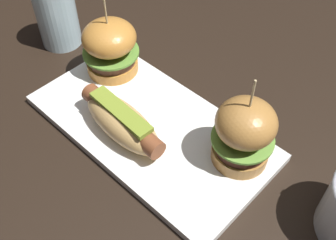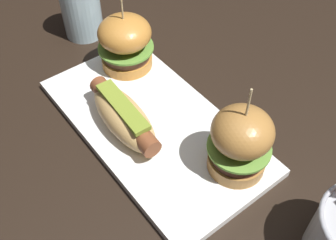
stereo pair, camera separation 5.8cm
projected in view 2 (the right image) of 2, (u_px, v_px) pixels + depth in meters
The scene contains 6 objects.
ground_plane at pixel (153, 128), 0.65m from camera, with size 3.00×3.00×0.00m, color black.
platter_main at pixel (153, 125), 0.64m from camera, with size 0.39×0.20×0.01m, color white.
hot_dog at pixel (124, 116), 0.61m from camera, with size 0.17×0.07×0.05m.
slider_left at pixel (125, 42), 0.69m from camera, with size 0.10×0.10×0.14m.
slider_right at pixel (240, 142), 0.54m from camera, with size 0.09×0.09×0.15m.
water_glass at pixel (81, 8), 0.77m from camera, with size 0.08×0.08×0.12m, color silver.
Camera 2 is at (0.35, -0.24, 0.49)m, focal length 42.74 mm.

